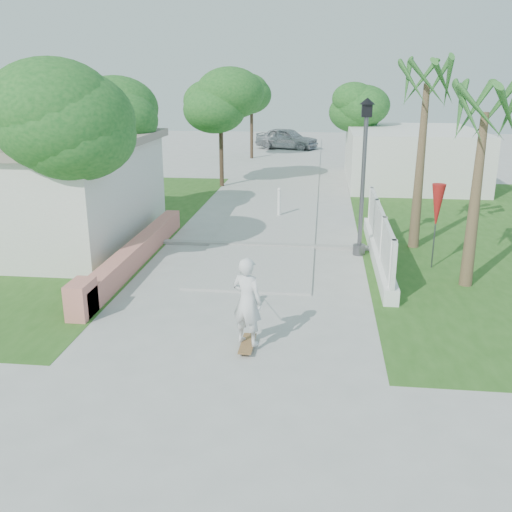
# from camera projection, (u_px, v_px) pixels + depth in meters

# --- Properties ---
(ground) EXTENTS (90.00, 90.00, 0.00)m
(ground) POSITION_uv_depth(u_px,v_px,m) (232.00, 328.00, 11.79)
(ground) COLOR #B7B7B2
(ground) RESTS_ON ground
(path_strip) EXTENTS (3.20, 36.00, 0.06)m
(path_strip) POSITION_uv_depth(u_px,v_px,m) (289.00, 173.00, 30.74)
(path_strip) COLOR #B7B7B2
(path_strip) RESTS_ON ground
(curb) EXTENTS (6.50, 0.25, 0.10)m
(curb) POSITION_uv_depth(u_px,v_px,m) (262.00, 245.00, 17.46)
(curb) COLOR #999993
(curb) RESTS_ON ground
(grass_left) EXTENTS (8.00, 20.00, 0.01)m
(grass_left) POSITION_uv_depth(u_px,v_px,m) (72.00, 224.00, 20.15)
(grass_left) COLOR #2A571B
(grass_left) RESTS_ON ground
(grass_right) EXTENTS (8.00, 20.00, 0.01)m
(grass_right) POSITION_uv_depth(u_px,v_px,m) (482.00, 236.00, 18.60)
(grass_right) COLOR #2A571B
(grass_right) RESTS_ON ground
(pink_wall) EXTENTS (0.45, 8.20, 0.80)m
(pink_wall) POSITION_uv_depth(u_px,v_px,m) (132.00, 257.00, 15.43)
(pink_wall) COLOR tan
(pink_wall) RESTS_ON ground
(house_left) EXTENTS (8.40, 7.40, 3.23)m
(house_left) POSITION_uv_depth(u_px,v_px,m) (9.00, 188.00, 17.87)
(house_left) COLOR silver
(house_left) RESTS_ON ground
(lattice_fence) EXTENTS (0.35, 7.00, 1.50)m
(lattice_fence) POSITION_uv_depth(u_px,v_px,m) (379.00, 242.00, 16.00)
(lattice_fence) COLOR white
(lattice_fence) RESTS_ON ground
(building_right) EXTENTS (6.00, 8.00, 2.60)m
(building_right) POSITION_uv_depth(u_px,v_px,m) (410.00, 156.00, 27.81)
(building_right) COLOR silver
(building_right) RESTS_ON ground
(street_lamp) EXTENTS (0.44, 0.44, 4.44)m
(street_lamp) POSITION_uv_depth(u_px,v_px,m) (363.00, 172.00, 15.96)
(street_lamp) COLOR #59595E
(street_lamp) RESTS_ON ground
(bollard) EXTENTS (0.14, 0.14, 1.09)m
(bollard) POSITION_uv_depth(u_px,v_px,m) (279.00, 201.00, 21.08)
(bollard) COLOR white
(bollard) RESTS_ON ground
(patio_umbrella) EXTENTS (0.36, 0.36, 2.30)m
(patio_umbrella) POSITION_uv_depth(u_px,v_px,m) (437.00, 207.00, 15.02)
(patio_umbrella) COLOR #59595E
(patio_umbrella) RESTS_ON ground
(tree_left_near) EXTENTS (3.60, 3.60, 5.28)m
(tree_left_near) POSITION_uv_depth(u_px,v_px,m) (68.00, 126.00, 13.97)
(tree_left_near) COLOR #4C3826
(tree_left_near) RESTS_ON ground
(tree_left_mid) EXTENTS (3.20, 3.20, 4.85)m
(tree_left_mid) POSITION_uv_depth(u_px,v_px,m) (110.00, 122.00, 19.39)
(tree_left_mid) COLOR #4C3826
(tree_left_mid) RESTS_ON ground
(tree_path_left) EXTENTS (3.40, 3.40, 5.23)m
(tree_path_left) POSITION_uv_depth(u_px,v_px,m) (221.00, 104.00, 26.13)
(tree_path_left) COLOR #4C3826
(tree_path_left) RESTS_ON ground
(tree_path_right) EXTENTS (3.00, 3.00, 4.79)m
(tree_path_right) POSITION_uv_depth(u_px,v_px,m) (353.00, 107.00, 29.33)
(tree_path_right) COLOR #4C3826
(tree_path_right) RESTS_ON ground
(tree_path_far) EXTENTS (3.20, 3.20, 5.17)m
(tree_path_far) POSITION_uv_depth(u_px,v_px,m) (252.00, 97.00, 35.59)
(tree_path_far) COLOR #4C3826
(tree_path_far) RESTS_ON ground
(palm_far) EXTENTS (1.80, 1.80, 5.30)m
(palm_far) POSITION_uv_depth(u_px,v_px,m) (426.00, 95.00, 16.11)
(palm_far) COLOR brown
(palm_far) RESTS_ON ground
(palm_near) EXTENTS (1.80, 1.80, 4.70)m
(palm_near) POSITION_uv_depth(u_px,v_px,m) (484.00, 123.00, 13.05)
(palm_near) COLOR brown
(palm_near) RESTS_ON ground
(skateboarder) EXTENTS (0.74, 2.84, 1.81)m
(skateboarder) POSITION_uv_depth(u_px,v_px,m) (247.00, 300.00, 10.83)
(skateboarder) COLOR olive
(skateboarder) RESTS_ON ground
(dog) EXTENTS (0.32, 0.54, 0.38)m
(dog) POSITION_uv_depth(u_px,v_px,m) (251.00, 296.00, 12.98)
(dog) COLOR silver
(dog) RESTS_ON ground
(parked_car) EXTENTS (4.86, 3.28, 1.54)m
(parked_car) POSITION_uv_depth(u_px,v_px,m) (287.00, 138.00, 41.11)
(parked_car) COLOR #B5B8BD
(parked_car) RESTS_ON ground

